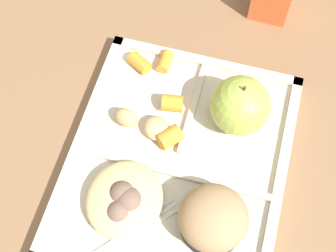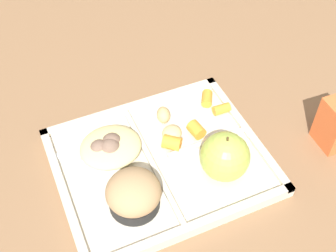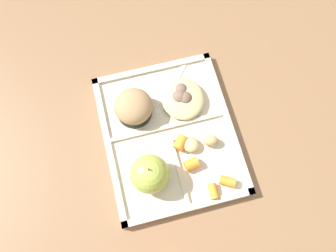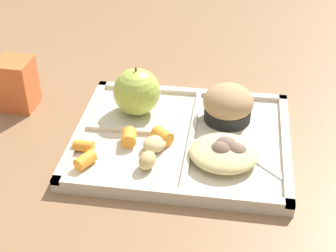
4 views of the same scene
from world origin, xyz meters
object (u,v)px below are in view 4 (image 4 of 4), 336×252
at_px(green_apple, 137,92).
at_px(bran_muffin, 228,105).
at_px(plastic_fork, 246,154).
at_px(lunch_tray, 182,140).
at_px(milk_carton, 17,84).

relative_size(green_apple, bran_muffin, 1.03).
bearing_deg(plastic_fork, lunch_tray, 163.82).
xyz_separation_m(green_apple, bran_muffin, (0.16, 0.00, -0.01)).
distance_m(lunch_tray, plastic_fork, 0.11).
bearing_deg(milk_carton, bran_muffin, 0.49).
relative_size(lunch_tray, milk_carton, 3.75).
height_order(green_apple, milk_carton, green_apple).
bearing_deg(plastic_fork, milk_carton, 165.91).
xyz_separation_m(lunch_tray, plastic_fork, (0.11, -0.03, 0.01)).
relative_size(bran_muffin, milk_carton, 0.92).
bearing_deg(milk_carton, green_apple, -0.57).
bearing_deg(bran_muffin, milk_carton, 178.51).
distance_m(plastic_fork, milk_carton, 0.43).
distance_m(bran_muffin, plastic_fork, 0.10).
bearing_deg(lunch_tray, bran_muffin, 41.61).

